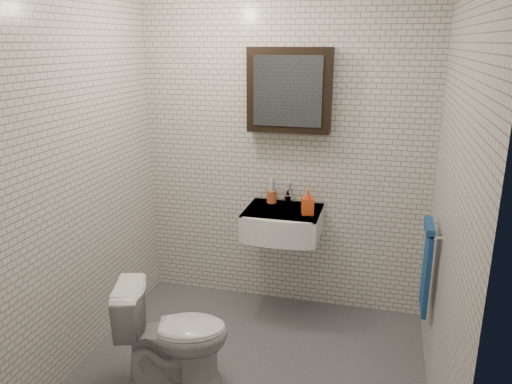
% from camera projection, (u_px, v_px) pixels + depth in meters
% --- Properties ---
extents(ground, '(2.20, 2.00, 0.01)m').
position_uv_depth(ground, '(249.00, 371.00, 3.21)').
color(ground, '#4C4E53').
rests_on(ground, ground).
extents(room_shell, '(2.22, 2.02, 2.51)m').
position_uv_depth(room_shell, '(248.00, 148.00, 2.78)').
color(room_shell, silver).
rests_on(room_shell, ground).
extents(washbasin, '(0.55, 0.50, 0.20)m').
position_uv_depth(washbasin, '(282.00, 223.00, 3.66)').
color(washbasin, white).
rests_on(washbasin, room_shell).
extents(faucet, '(0.06, 0.20, 0.15)m').
position_uv_depth(faucet, '(287.00, 195.00, 3.79)').
color(faucet, silver).
rests_on(faucet, washbasin).
extents(mirror_cabinet, '(0.60, 0.15, 0.60)m').
position_uv_depth(mirror_cabinet, '(289.00, 90.00, 3.56)').
color(mirror_cabinet, black).
rests_on(mirror_cabinet, room_shell).
extents(towel_rail, '(0.09, 0.30, 0.58)m').
position_uv_depth(towel_rail, '(427.00, 264.00, 3.07)').
color(towel_rail, silver).
rests_on(towel_rail, room_shell).
extents(toothbrush_cup, '(0.08, 0.08, 0.21)m').
position_uv_depth(toothbrush_cup, '(272.00, 196.00, 3.81)').
color(toothbrush_cup, '#B1532C').
rests_on(toothbrush_cup, washbasin).
extents(soap_bottle, '(0.10, 0.11, 0.19)m').
position_uv_depth(soap_bottle, '(308.00, 202.00, 3.54)').
color(soap_bottle, orange).
rests_on(soap_bottle, washbasin).
extents(toilet, '(0.74, 0.55, 0.67)m').
position_uv_depth(toilet, '(174.00, 333.00, 3.03)').
color(toilet, white).
rests_on(toilet, ground).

